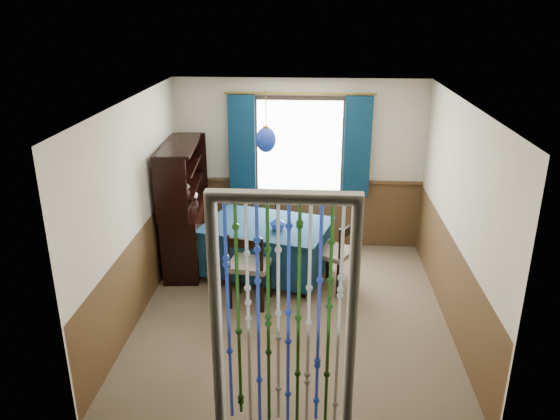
# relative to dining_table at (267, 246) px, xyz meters

# --- Properties ---
(floor) EXTENTS (4.00, 4.00, 0.00)m
(floor) POSITION_rel_dining_table_xyz_m (0.38, -0.90, -0.44)
(floor) COLOR brown
(floor) RESTS_ON ground
(ceiling) EXTENTS (4.00, 4.00, 0.00)m
(ceiling) POSITION_rel_dining_table_xyz_m (0.38, -0.90, 2.06)
(ceiling) COLOR silver
(ceiling) RESTS_ON ground
(wall_back) EXTENTS (3.60, 0.00, 3.60)m
(wall_back) POSITION_rel_dining_table_xyz_m (0.38, 1.10, 0.81)
(wall_back) COLOR beige
(wall_back) RESTS_ON ground
(wall_front) EXTENTS (3.60, 0.00, 3.60)m
(wall_front) POSITION_rel_dining_table_xyz_m (0.38, -2.90, 0.81)
(wall_front) COLOR beige
(wall_front) RESTS_ON ground
(wall_left) EXTENTS (0.00, 4.00, 4.00)m
(wall_left) POSITION_rel_dining_table_xyz_m (-1.42, -0.90, 0.81)
(wall_left) COLOR beige
(wall_left) RESTS_ON ground
(wall_right) EXTENTS (0.00, 4.00, 4.00)m
(wall_right) POSITION_rel_dining_table_xyz_m (2.18, -0.90, 0.81)
(wall_right) COLOR beige
(wall_right) RESTS_ON ground
(wainscot_back) EXTENTS (3.60, 0.00, 3.60)m
(wainscot_back) POSITION_rel_dining_table_xyz_m (0.38, 1.09, 0.06)
(wainscot_back) COLOR #4A331C
(wainscot_back) RESTS_ON ground
(wainscot_front) EXTENTS (3.60, 0.00, 3.60)m
(wainscot_front) POSITION_rel_dining_table_xyz_m (0.38, -2.88, 0.06)
(wainscot_front) COLOR #4A331C
(wainscot_front) RESTS_ON ground
(wainscot_left) EXTENTS (0.00, 4.00, 4.00)m
(wainscot_left) POSITION_rel_dining_table_xyz_m (-1.40, -0.90, 0.06)
(wainscot_left) COLOR #4A331C
(wainscot_left) RESTS_ON ground
(wainscot_right) EXTENTS (0.00, 4.00, 4.00)m
(wainscot_right) POSITION_rel_dining_table_xyz_m (2.17, -0.90, 0.06)
(wainscot_right) COLOR #4A331C
(wainscot_right) RESTS_ON ground
(window) EXTENTS (1.32, 0.12, 1.42)m
(window) POSITION_rel_dining_table_xyz_m (0.38, 1.05, 1.11)
(window) COLOR black
(window) RESTS_ON wall_back
(doorway) EXTENTS (1.16, 0.12, 2.18)m
(doorway) POSITION_rel_dining_table_xyz_m (0.38, -2.84, 0.61)
(doorway) COLOR silver
(doorway) RESTS_ON ground
(dining_table) EXTENTS (1.81, 1.47, 0.76)m
(dining_table) POSITION_rel_dining_table_xyz_m (0.00, 0.00, 0.00)
(dining_table) COLOR #0B253A
(dining_table) RESTS_ON floor
(chair_near) EXTENTS (0.54, 0.53, 0.97)m
(chair_near) POSITION_rel_dining_table_xyz_m (-0.15, -0.73, 0.07)
(chair_near) COLOR black
(chair_near) RESTS_ON floor
(chair_far) EXTENTS (0.57, 0.56, 0.91)m
(chair_far) POSITION_rel_dining_table_xyz_m (0.18, 0.70, 0.04)
(chair_far) COLOR black
(chair_far) RESTS_ON floor
(chair_left) EXTENTS (0.49, 0.51, 0.93)m
(chair_left) POSITION_rel_dining_table_xyz_m (-0.92, 0.27, 0.05)
(chair_left) COLOR black
(chair_left) RESTS_ON floor
(chair_right) EXTENTS (0.61, 0.62, 0.93)m
(chair_right) POSITION_rel_dining_table_xyz_m (0.90, -0.26, 0.05)
(chair_right) COLOR black
(chair_right) RESTS_ON floor
(sideboard) EXTENTS (0.57, 1.37, 1.74)m
(sideboard) POSITION_rel_dining_table_xyz_m (-1.17, 0.30, 0.16)
(sideboard) COLOR black
(sideboard) RESTS_ON floor
(pendant_lamp) EXTENTS (0.25, 0.25, 0.77)m
(pendant_lamp) POSITION_rel_dining_table_xyz_m (-0.00, 0.00, 1.45)
(pendant_lamp) COLOR olive
(pendant_lamp) RESTS_ON ceiling
(vase_table) EXTENTS (0.21, 0.21, 0.18)m
(vase_table) POSITION_rel_dining_table_xyz_m (0.15, -0.18, 0.41)
(vase_table) COLOR #172F9F
(vase_table) RESTS_ON dining_table
(bowl_shelf) EXTENTS (0.28, 0.28, 0.05)m
(bowl_shelf) POSITION_rel_dining_table_xyz_m (-1.11, 0.06, 0.78)
(bowl_shelf) COLOR beige
(bowl_shelf) RESTS_ON sideboard
(vase_sideboard) EXTENTS (0.23, 0.23, 0.20)m
(vase_sideboard) POSITION_rel_dining_table_xyz_m (-1.11, 0.56, 0.53)
(vase_sideboard) COLOR beige
(vase_sideboard) RESTS_ON sideboard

